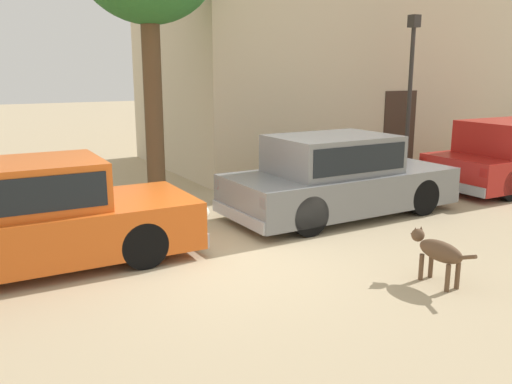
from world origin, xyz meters
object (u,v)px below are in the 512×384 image
(street_lamp, at_px, (411,77))
(stray_dog_spotted, at_px, (438,251))
(parked_sedan_second, at_px, (337,175))
(parked_sedan_nearest, at_px, (26,217))

(street_lamp, bearing_deg, stray_dog_spotted, -131.49)
(street_lamp, bearing_deg, parked_sedan_second, -153.03)
(parked_sedan_nearest, bearing_deg, street_lamp, 12.95)
(parked_sedan_second, height_order, stray_dog_spotted, parked_sedan_second)
(stray_dog_spotted, bearing_deg, parked_sedan_second, -15.53)
(parked_sedan_second, relative_size, stray_dog_spotted, 4.26)
(parked_sedan_nearest, distance_m, street_lamp, 9.20)
(stray_dog_spotted, xyz_separation_m, street_lamp, (4.45, 5.03, 2.05))
(parked_sedan_nearest, distance_m, stray_dog_spotted, 5.38)
(parked_sedan_second, relative_size, street_lamp, 1.16)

